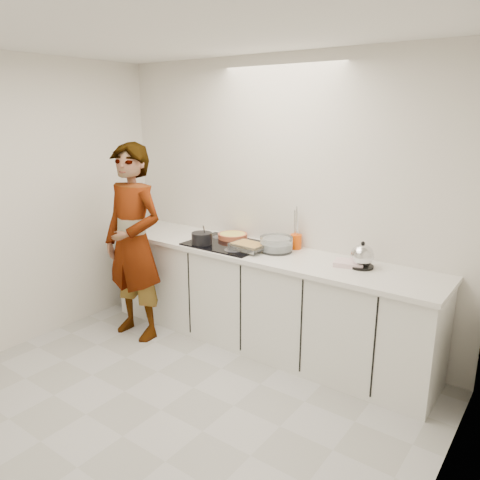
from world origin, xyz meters
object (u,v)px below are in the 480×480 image
Objects in this scene: hob at (227,244)px; utensil_crock at (296,242)px; kettle at (362,257)px; mixing_bowl at (276,245)px; tart_dish at (233,236)px; cook at (133,243)px; saucepan at (202,238)px; baking_dish at (249,246)px.

utensil_crock is (0.58, 0.26, 0.06)m from hob.
hob is at bearing -155.54° from utensil_crock.
kettle reaches higher than hob.
mixing_bowl is at bearing -117.20° from utensil_crock.
tart_dish is at bearing -172.15° from utensil_crock.
hob is at bearing -170.58° from mixing_bowl.
cook reaches higher than mixing_bowl.
saucepan is 0.65m from cook.
kettle is 0.71m from utensil_crock.
kettle is at bearing 10.11° from saucepan.
saucepan is (-0.11, -0.33, 0.03)m from tart_dish.
baking_dish reaches higher than hob.
mixing_bowl reaches higher than tart_dish.
utensil_crock is at bearing 47.42° from baking_dish.
tart_dish is at bearing 111.58° from hob.
hob is at bearing -175.44° from kettle.
saucepan is 0.64× the size of mixing_bowl.
kettle reaches higher than tart_dish.
cook is (-1.00, -0.45, -0.03)m from baking_dish.
baking_dish is 1.00m from kettle.
hob is 2.27× the size of baking_dish.
tart_dish is 1.34m from kettle.
kettle is (1.27, 0.10, 0.08)m from hob.
tart_dish is 0.16× the size of cook.
cook reaches higher than saucepan.
baking_dish is at bearing -145.53° from mixing_bowl.
saucepan reaches higher than baking_dish.
saucepan is 0.86m from utensil_crock.
cook is at bearing -133.23° from tart_dish.
hob is 0.49m from mixing_bowl.
baking_dish is 0.24m from mixing_bowl.
tart_dish is 0.95× the size of baking_dish.
utensil_crock is at bearing 7.85° from tart_dish.
tart_dish is 1.34× the size of kettle.
mixing_bowl is (0.55, -0.09, 0.02)m from tart_dish.
cook reaches higher than kettle.
tart_dish is 0.65m from utensil_crock.
mixing_bowl reaches higher than utensil_crock.
utensil_crock is at bearing 29.07° from saucepan.
saucepan is (-0.18, -0.16, 0.06)m from hob.
baking_dish is 0.17× the size of cook.
tart_dish is 0.42m from baking_dish.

